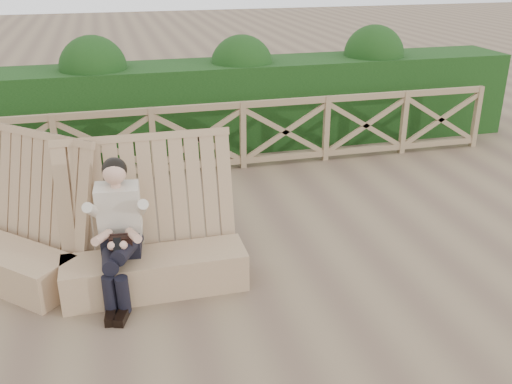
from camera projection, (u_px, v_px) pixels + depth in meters
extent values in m
plane|color=brown|center=(255.00, 285.00, 6.08)|extent=(60.00, 60.00, 0.00)
cube|color=#9C7B59|center=(11.00, 204.00, 6.12)|extent=(1.64, 1.62, 1.53)
cube|color=#9C7B59|center=(156.00, 272.00, 5.92)|extent=(1.88, 0.51, 0.41)
cube|color=#9C7B59|center=(149.00, 211.00, 5.94)|extent=(1.87, 0.45, 1.53)
cube|color=black|center=(122.00, 243.00, 5.82)|extent=(0.41, 0.32, 0.24)
cube|color=beige|center=(119.00, 209.00, 5.72)|extent=(0.46, 0.36, 0.56)
sphere|color=tan|center=(114.00, 173.00, 5.52)|extent=(0.25, 0.25, 0.22)
sphere|color=black|center=(114.00, 170.00, 5.54)|extent=(0.27, 0.27, 0.25)
cylinder|color=black|center=(110.00, 257.00, 5.61)|extent=(0.22, 0.51, 0.16)
cylinder|color=black|center=(127.00, 248.00, 5.62)|extent=(0.22, 0.51, 0.18)
cylinder|color=black|center=(110.00, 296.00, 5.51)|extent=(0.14, 0.14, 0.41)
cylinder|color=black|center=(123.00, 296.00, 5.51)|extent=(0.14, 0.14, 0.41)
cube|color=black|center=(111.00, 316.00, 5.49)|extent=(0.13, 0.27, 0.09)
cube|color=black|center=(122.00, 317.00, 5.48)|extent=(0.13, 0.27, 0.09)
cube|color=black|center=(121.00, 243.00, 5.60)|extent=(0.24, 0.15, 0.15)
cube|color=black|center=(117.00, 246.00, 5.42)|extent=(0.09, 0.10, 0.13)
cube|color=olive|center=(197.00, 108.00, 8.78)|extent=(10.10, 0.07, 0.10)
cube|color=olive|center=(200.00, 164.00, 9.15)|extent=(10.10, 0.07, 0.10)
cube|color=black|center=(187.00, 108.00, 9.97)|extent=(12.00, 1.20, 1.50)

